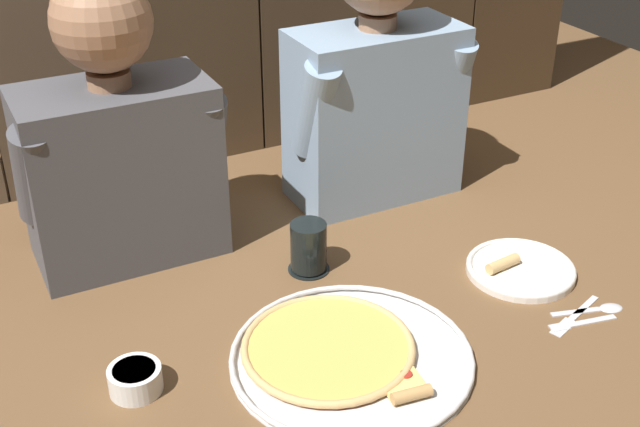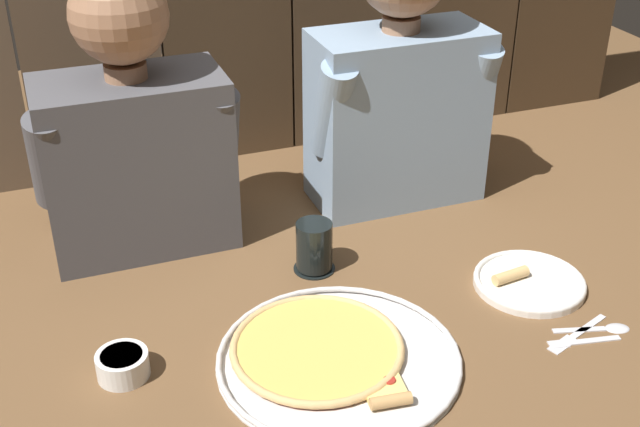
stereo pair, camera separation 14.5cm
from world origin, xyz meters
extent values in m
plane|color=brown|center=(0.00, 0.00, 0.00)|extent=(3.20, 3.20, 0.00)
cylinder|color=silver|center=(-0.05, -0.09, 0.00)|extent=(0.41, 0.41, 0.01)
torus|color=silver|center=(-0.05, -0.09, 0.01)|extent=(0.41, 0.41, 0.01)
cylinder|color=#B23823|center=(-0.08, -0.05, 0.01)|extent=(0.29, 0.29, 0.00)
cylinder|color=#EABC56|center=(-0.08, -0.05, 0.01)|extent=(0.28, 0.28, 0.01)
torus|color=tan|center=(-0.08, -0.05, 0.01)|extent=(0.30, 0.30, 0.01)
cube|color=#F4D170|center=(-0.01, -0.17, 0.01)|extent=(0.08, 0.10, 0.01)
cylinder|color=tan|center=(-0.02, -0.22, 0.02)|extent=(0.07, 0.03, 0.02)
cylinder|color=#A3281E|center=(0.00, -0.17, 0.02)|extent=(0.02, 0.02, 0.00)
cylinder|color=white|center=(0.37, -0.01, 0.01)|extent=(0.21, 0.21, 0.01)
torus|color=white|center=(0.37, -0.01, 0.01)|extent=(0.21, 0.21, 0.01)
cylinder|color=tan|center=(0.34, 0.01, 0.02)|extent=(0.08, 0.03, 0.02)
cylinder|color=black|center=(0.01, 0.19, 0.00)|extent=(0.08, 0.08, 0.01)
cylinder|color=black|center=(0.01, 0.19, 0.05)|extent=(0.07, 0.07, 0.10)
cylinder|color=white|center=(-0.39, 0.01, 0.02)|extent=(0.09, 0.09, 0.04)
cylinder|color=#B23823|center=(-0.39, 0.01, 0.03)|extent=(0.07, 0.07, 0.02)
cube|color=silver|center=(0.38, -0.19, 0.00)|extent=(0.10, 0.03, 0.01)
cube|color=silver|center=(0.32, -0.18, 0.00)|extent=(0.04, 0.03, 0.01)
cube|color=silver|center=(0.40, -0.15, 0.00)|extent=(0.09, 0.04, 0.01)
cube|color=silver|center=(0.33, -0.18, 0.00)|extent=(0.06, 0.04, 0.00)
cube|color=silver|center=(0.38, -0.16, 0.00)|extent=(0.09, 0.04, 0.01)
ellipsoid|color=silver|center=(0.44, -0.17, 0.00)|extent=(0.05, 0.04, 0.01)
cube|color=#4C4C51|center=(-0.28, 0.42, 0.18)|extent=(0.36, 0.20, 0.35)
cylinder|color=#9E7051|center=(-0.28, 0.42, 0.37)|extent=(0.08, 0.08, 0.03)
sphere|color=#9E7051|center=(-0.28, 0.42, 0.48)|extent=(0.18, 0.18, 0.18)
sphere|color=brown|center=(-0.28, 0.44, 0.49)|extent=(0.17, 0.17, 0.17)
cylinder|color=#4C4C51|center=(-0.44, 0.38, 0.23)|extent=(0.08, 0.13, 0.21)
cylinder|color=#4C4C51|center=(-0.12, 0.38, 0.23)|extent=(0.08, 0.13, 0.21)
cube|color=#849EB7|center=(0.28, 0.42, 0.19)|extent=(0.37, 0.18, 0.38)
cylinder|color=#9E7051|center=(0.28, 0.42, 0.40)|extent=(0.08, 0.08, 0.03)
cylinder|color=#849EB7|center=(0.12, 0.38, 0.25)|extent=(0.08, 0.14, 0.22)
cylinder|color=#849EB7|center=(0.45, 0.38, 0.25)|extent=(0.08, 0.14, 0.22)
camera|label=1|loc=(-0.59, -1.03, 0.90)|focal=46.32mm
camera|label=2|loc=(-0.46, -1.08, 0.90)|focal=46.32mm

